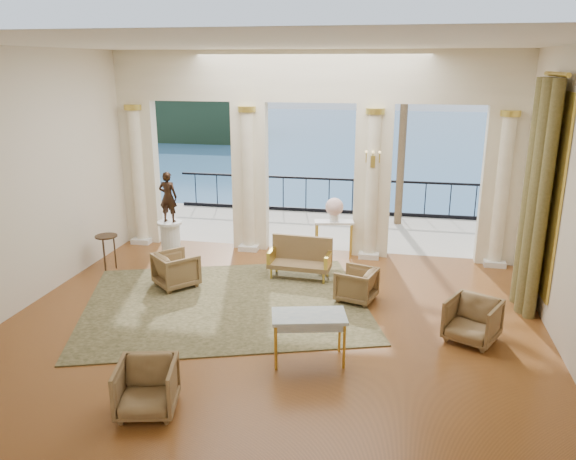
% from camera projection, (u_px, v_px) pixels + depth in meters
% --- Properties ---
extents(floor, '(9.00, 9.00, 0.00)m').
position_uv_depth(floor, '(273.00, 322.00, 9.54)').
color(floor, '#452611').
rests_on(floor, ground).
extents(room_walls, '(9.00, 9.00, 9.00)m').
position_uv_depth(room_walls, '(253.00, 166.00, 7.66)').
color(room_walls, beige).
rests_on(room_walls, ground).
extents(arcade, '(9.00, 0.56, 4.50)m').
position_uv_depth(arcade, '(310.00, 140.00, 12.39)').
color(arcade, beige).
rests_on(arcade, ground).
extents(terrace, '(10.00, 3.60, 0.10)m').
position_uv_depth(terrace, '(321.00, 229.00, 15.00)').
color(terrace, '#BBB19C').
rests_on(terrace, ground).
extents(balustrade, '(9.00, 0.06, 1.03)m').
position_uv_depth(balustrade, '(329.00, 199.00, 16.37)').
color(balustrade, black).
rests_on(balustrade, terrace).
extents(palm_tree, '(2.00, 2.00, 4.50)m').
position_uv_depth(palm_tree, '(406.00, 68.00, 14.19)').
color(palm_tree, '#4C3823').
rests_on(palm_tree, terrace).
extents(headland, '(22.00, 18.00, 6.00)m').
position_uv_depth(headland, '(179.00, 114.00, 81.80)').
color(headland, black).
rests_on(headland, sea).
extents(sea, '(160.00, 160.00, 0.00)m').
position_uv_depth(sea, '(383.00, 151.00, 67.62)').
color(sea, teal).
rests_on(sea, ground).
extents(curtain, '(0.33, 1.40, 4.09)m').
position_uv_depth(curtain, '(536.00, 198.00, 9.56)').
color(curtain, brown).
rests_on(curtain, ground).
extents(window_frame, '(0.04, 1.60, 3.40)m').
position_uv_depth(window_frame, '(549.00, 193.00, 9.51)').
color(window_frame, gold).
rests_on(window_frame, room_walls).
extents(wall_sconce, '(0.30, 0.11, 0.33)m').
position_uv_depth(wall_sconce, '(373.00, 161.00, 11.93)').
color(wall_sconce, gold).
rests_on(wall_sconce, arcade).
extents(rug, '(6.00, 5.30, 0.02)m').
position_uv_depth(rug, '(226.00, 303.00, 10.26)').
color(rug, '#2C3119').
rests_on(rug, ground).
extents(armchair_a, '(0.85, 0.82, 0.74)m').
position_uv_depth(armchair_a, '(147.00, 385.00, 6.99)').
color(armchair_a, '#44371F').
rests_on(armchair_a, ground).
extents(armchair_b, '(0.97, 0.95, 0.76)m').
position_uv_depth(armchair_b, '(473.00, 318.00, 8.79)').
color(armchair_b, '#44371F').
rests_on(armchair_b, ground).
extents(armchair_c, '(0.78, 0.81, 0.68)m').
position_uv_depth(armchair_c, '(356.00, 283.00, 10.30)').
color(armchair_c, '#44371F').
rests_on(armchair_c, ground).
extents(armchair_d, '(1.01, 1.00, 0.76)m').
position_uv_depth(armchair_d, '(176.00, 268.00, 10.95)').
color(armchair_d, '#44371F').
rests_on(armchair_d, ground).
extents(settee, '(1.29, 0.61, 0.83)m').
position_uv_depth(settee, '(301.00, 258.00, 11.43)').
color(settee, '#44371F').
rests_on(settee, ground).
extents(game_table, '(1.18, 0.82, 0.74)m').
position_uv_depth(game_table, '(309.00, 319.00, 8.12)').
color(game_table, '#9DB8C8').
rests_on(game_table, ground).
extents(pedestal, '(0.56, 0.56, 1.02)m').
position_uv_depth(pedestal, '(171.00, 245.00, 11.95)').
color(pedestal, silver).
rests_on(pedestal, ground).
extents(statue, '(0.39, 0.26, 1.07)m').
position_uv_depth(statue, '(168.00, 197.00, 11.65)').
color(statue, black).
rests_on(statue, pedestal).
extents(console_table, '(0.92, 0.50, 0.83)m').
position_uv_depth(console_table, '(334.00, 227.00, 12.56)').
color(console_table, silver).
rests_on(console_table, ground).
extents(urn, '(0.40, 0.40, 0.53)m').
position_uv_depth(urn, '(334.00, 208.00, 12.44)').
color(urn, silver).
rests_on(urn, console_table).
extents(side_table, '(0.46, 0.46, 0.75)m').
position_uv_depth(side_table, '(107.00, 240.00, 11.80)').
color(side_table, black).
rests_on(side_table, ground).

